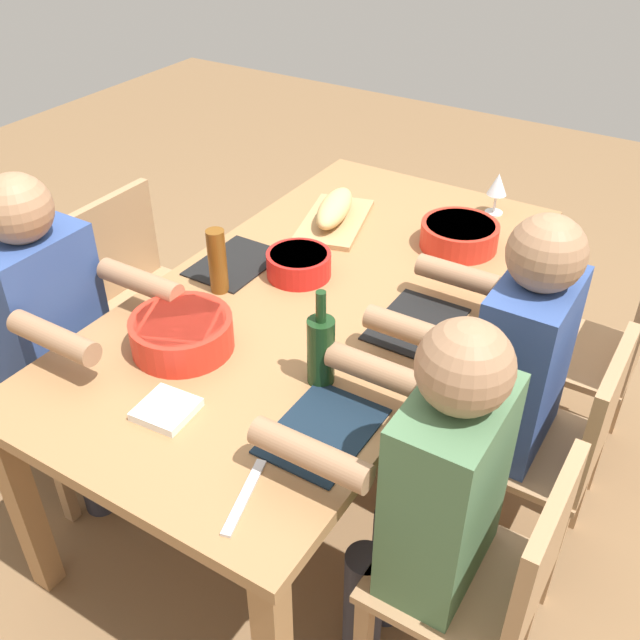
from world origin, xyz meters
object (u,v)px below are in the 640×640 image
Objects in this scene: dining_table at (320,311)px; diner_near_right at (56,325)px; chair_far_left at (602,349)px; serving_bowl_salad at (299,263)px; bread_loaf at (335,208)px; wine_bottle at (321,349)px; wine_glass at (498,186)px; cutting_board at (334,221)px; diner_far_center at (508,368)px; serving_bowl_greens at (459,234)px; diner_far_right at (429,491)px; serving_bowl_fruit at (182,331)px; chair_near_right at (32,360)px; chair_far_center at (556,444)px; napkin_stack at (166,409)px; beer_bottle at (217,261)px; chair_far_right at (490,580)px; chair_near_center at (143,287)px.

dining_table is 0.85m from diner_near_right.
chair_far_left reaches higher than serving_bowl_salad.
wine_bottle is at bearing 28.47° from bread_loaf.
wine_glass is at bearing 161.64° from dining_table.
wine_bottle reaches higher than cutting_board.
diner_far_center reaches higher than serving_bowl_greens.
diner_far_right reaches higher than serving_bowl_greens.
serving_bowl_fruit is (0.46, -0.83, 0.10)m from diner_far_center.
chair_near_right is at bearing -32.21° from bread_loaf.
wine_glass is (-0.84, -0.55, 0.37)m from chair_far_center.
diner_near_right is at bearing -49.70° from dining_table.
serving_bowl_greens reaches higher than serving_bowl_salad.
chair_far_left reaches higher than serving_bowl_fruit.
napkin_stack is at bearing 6.10° from serving_bowl_salad.
chair_near_right is 5.12× the size of wine_glass.
chair_far_left is at bearing 92.64° from serving_bowl_greens.
diner_far_center reaches higher than cutting_board.
cutting_board is at bearing 156.06° from diner_near_right.
wine_bottle reaches higher than wine_glass.
beer_bottle is 1.57× the size of napkin_stack.
chair_far_left is 1.00× the size of chair_far_right.
napkin_stack is (1.25, -0.87, 0.27)m from chair_far_left.
serving_bowl_fruit is (-0.08, -1.01, 0.32)m from chair_far_right.
diner_near_right is 5.50× the size of serving_bowl_salad.
chair_near_right is 0.71× the size of diner_far_center.
chair_far_left is at bearing 145.30° from napkin_stack.
chair_near_right is 1.00× the size of chair_far_right.
serving_bowl_fruit is at bearing -19.57° from wine_glass.
dining_table is 4.97× the size of cutting_board.
wine_bottle is 0.44m from napkin_stack.
serving_bowl_greens is (-1.07, 0.91, 0.10)m from diner_near_right.
serving_bowl_salad is 1.31× the size of wine_glass.
chair_near_right is at bearing -101.11° from napkin_stack.
napkin_stack is at bearing -79.81° from chair_far_right.
wine_bottle is at bearing 28.47° from cutting_board.
wine_bottle is (0.38, 1.06, 0.37)m from chair_near_center.
chair_far_right is at bearing 46.39° from cutting_board.
diner_far_right is 1.14m from serving_bowl_greens.
chair_near_center is 1.00× the size of chair_far_left.
chair_near_center is 2.85× the size of serving_bowl_fruit.
chair_near_center reaches higher than serving_bowl_salad.
chair_near_center is 0.78m from serving_bowl_salad.
diner_far_center is (-0.55, 1.47, 0.21)m from chair_near_right.
chair_far_right is at bearing 85.22° from serving_bowl_fruit.
chair_near_center is at bearing -161.45° from diner_near_right.
diner_far_right is at bearing 67.40° from wine_bottle.
serving_bowl_fruit is (1.01, -1.01, 0.32)m from chair_far_left.
diner_far_right is 1.31m from bread_loaf.
serving_bowl_salad is (-0.60, -0.76, 0.09)m from diner_far_right.
serving_bowl_greens is 1.67× the size of wine_glass.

